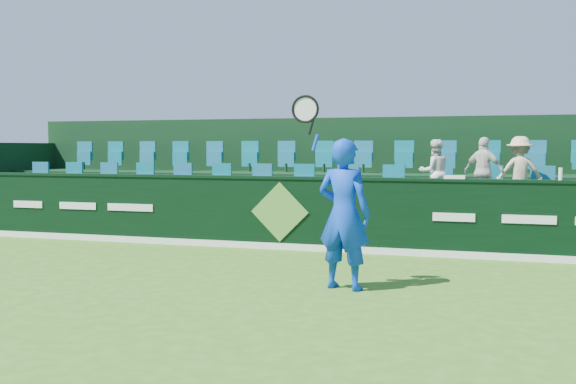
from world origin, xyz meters
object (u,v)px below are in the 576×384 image
(spectator_middle, at_px, (484,171))
(spectator_right, at_px, (520,172))
(towel, at_px, (455,177))
(tennis_player, at_px, (344,213))
(spectator_left, at_px, (434,172))
(drinks_bottle, at_px, (561,174))

(spectator_middle, bearing_deg, spectator_right, -155.59)
(towel, bearing_deg, tennis_player, -113.58)
(spectator_left, bearing_deg, spectator_right, 156.97)
(towel, xyz_separation_m, drinks_bottle, (1.68, 0.00, 0.08))
(tennis_player, bearing_deg, drinks_bottle, 45.10)
(tennis_player, distance_m, drinks_bottle, 4.25)
(spectator_left, bearing_deg, tennis_player, 54.69)
(spectator_middle, height_order, spectator_right, spectator_right)
(drinks_bottle, bearing_deg, towel, 180.00)
(tennis_player, height_order, spectator_left, tennis_player)
(tennis_player, height_order, spectator_middle, tennis_player)
(spectator_left, height_order, spectator_right, spectator_right)
(spectator_left, distance_m, towel, 1.19)
(spectator_middle, relative_size, drinks_bottle, 6.23)
(spectator_right, bearing_deg, spectator_left, -7.79)
(towel, bearing_deg, spectator_left, 110.14)
(spectator_left, relative_size, towel, 3.54)
(spectator_right, height_order, towel, spectator_right)
(spectator_right, height_order, drinks_bottle, spectator_right)
(spectator_left, bearing_deg, spectator_middle, 156.97)
(spectator_right, xyz_separation_m, drinks_bottle, (0.57, -1.12, 0.01))
(towel, bearing_deg, spectator_middle, 66.69)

